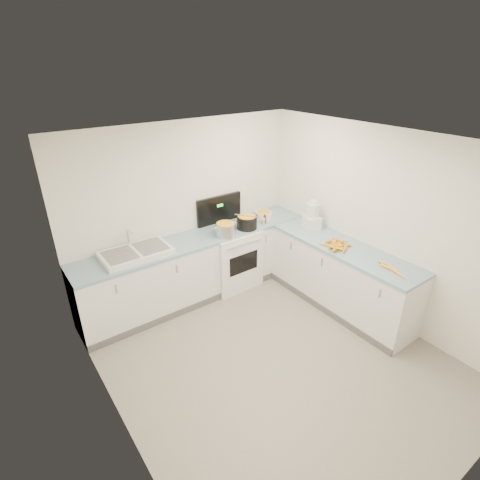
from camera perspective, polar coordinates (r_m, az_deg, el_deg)
floor at (r=4.66m, az=5.25°, el=-17.62°), size 3.50×4.00×0.00m
ceiling at (r=3.45m, az=6.97°, el=13.96°), size 3.50×4.00×0.00m
wall_back at (r=5.40m, az=-8.26°, el=4.48°), size 3.50×0.00×2.50m
wall_left at (r=3.20m, az=-18.83°, el=-13.43°), size 0.00×4.00×2.50m
wall_right at (r=5.14m, az=20.75°, el=1.84°), size 0.00×4.00×2.50m
counter_back at (r=5.50m, az=-6.24°, el=-4.01°), size 3.50×0.62×0.94m
counter_right at (r=5.41m, az=15.06°, el=-5.36°), size 0.62×2.20×0.94m
stove at (r=5.74m, az=-1.44°, el=-2.44°), size 0.76×0.65×1.36m
sink at (r=4.94m, az=-15.56°, el=-1.89°), size 0.86×0.52×0.31m
steel_pot at (r=5.27m, az=-2.22°, el=1.51°), size 0.34×0.34×0.21m
black_pot at (r=5.50m, az=1.07°, el=2.62°), size 0.31×0.31×0.21m
wooden_spoon at (r=5.45m, az=1.08°, el=3.72°), size 0.23×0.30×0.02m
mixing_bowl at (r=5.85m, az=3.60°, el=3.81°), size 0.31×0.31×0.12m
extract_bottle at (r=5.69m, az=3.80°, el=3.12°), size 0.05×0.05×0.12m
spice_jar at (r=5.67m, az=3.55°, el=2.81°), size 0.04×0.04×0.08m
food_processor at (r=5.58m, az=10.94°, el=3.58°), size 0.28×0.31×0.42m
carrot_pile at (r=5.13m, az=14.50°, el=-0.67°), size 0.42×0.43×0.08m
peeled_carrots at (r=4.79m, az=22.24°, el=-4.11°), size 0.17×0.44×0.04m
peelings at (r=4.88m, az=-18.03°, el=-2.08°), size 0.24×0.25×0.01m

